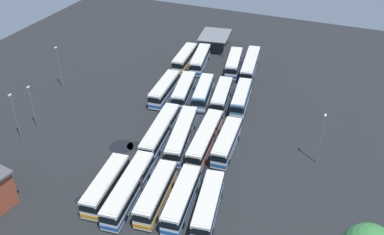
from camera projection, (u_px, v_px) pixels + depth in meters
The scene contains 28 objects.
ground_plane at pixel (193, 120), 79.25m from camera, with size 122.66×122.66×0.00m, color black.
bus_row0_slot0 at pixel (185, 58), 97.83m from camera, with size 11.38×3.74×3.43m.
bus_row0_slot1 at pixel (200, 59), 97.23m from camera, with size 11.68×4.60×3.43m.
bus_row0_slot3 at pixel (234, 63), 95.69m from camera, with size 11.27×4.59×3.43m.
bus_row0_slot4 at pixel (250, 64), 95.06m from camera, with size 14.34×4.63×3.43m.
bus_row1_slot0 at pixel (165, 89), 85.60m from camera, with size 11.77×3.67×3.43m.
bus_row1_slot1 at pixel (184, 90), 85.14m from camera, with size 11.41×4.69×3.43m.
bus_row1_slot2 at pixel (203, 92), 84.45m from camera, with size 11.00×4.61×3.43m.
bus_row1_slot3 at pixel (222, 96), 83.27m from camera, with size 11.06×4.36×3.43m.
bus_row1_slot4 at pixel (241, 98), 82.63m from camera, with size 11.36×4.18×3.43m.
bus_row2_slot1 at pixel (160, 131), 73.15m from camera, with size 14.32×4.31×3.43m.
bus_row2_slot2 at pixel (182, 135), 72.26m from camera, with size 14.35×5.28×3.43m.
bus_row2_slot3 at pixel (205, 138), 71.41m from camera, with size 14.29×3.95×3.43m.
bus_row2_slot4 at pixel (227, 142), 70.47m from camera, with size 11.23×3.51×3.43m.
bus_row3_slot0 at pixel (106, 185), 61.63m from camera, with size 11.57×3.96×3.43m.
bus_row3_slot1 at pixel (129, 188), 61.08m from camera, with size 14.32×4.29×3.43m.
bus_row3_slot2 at pixel (156, 193), 60.20m from camera, with size 11.72×4.01×3.43m.
bus_row3_slot3 at pixel (182, 199), 59.27m from camera, with size 11.71×4.07×3.43m.
bus_row3_slot4 at pixel (208, 205), 58.30m from camera, with size 11.53×4.51×3.43m.
maintenance_shelter at pixel (215, 35), 104.76m from camera, with size 10.05×8.19×3.77m.
lamp_post_near_entrance at pixel (321, 137), 66.08m from camera, with size 0.56×0.28×9.20m.
lamp_post_mid_lot at pixel (15, 116), 71.24m from camera, with size 0.56×0.28×9.17m.
lamp_post_far_corner at pixel (33, 106), 74.44m from camera, with size 0.56×0.28×8.62m.
lamp_post_by_building at pixel (59, 66), 86.96m from camera, with size 0.56×0.28×9.27m.
puddle_front_lane at pixel (201, 173), 66.70m from camera, with size 4.15×4.15×0.01m, color black.
puddle_between_rows at pixel (81, 200), 61.56m from camera, with size 1.83×1.83×0.01m, color black.
puddle_near_shelter at pixel (121, 147), 72.37m from camera, with size 4.12×4.12×0.01m, color black.
puddle_centre_drain at pixel (135, 146), 72.59m from camera, with size 2.65×2.65×0.01m, color black.
Camera 1 is at (61.23, 25.12, 43.61)m, focal length 39.79 mm.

